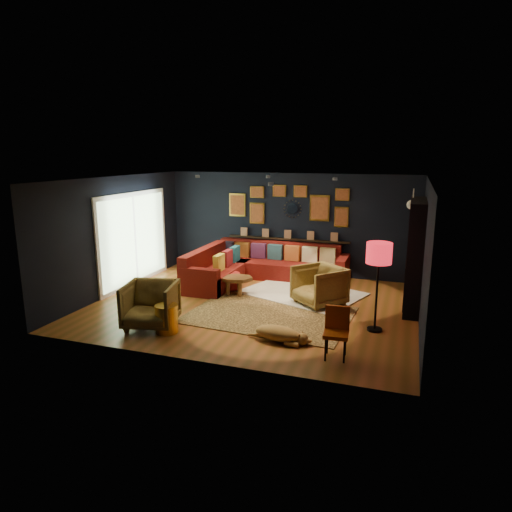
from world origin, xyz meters
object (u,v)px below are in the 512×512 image
(pouf, at_px, (228,281))
(armchair_left, at_px, (150,303))
(orange_chair, at_px, (337,328))
(armchair_right, at_px, (319,284))
(dog, at_px, (278,330))
(coffee_table, at_px, (236,280))
(sectional, at_px, (254,267))
(gold_stool, at_px, (167,319))
(floor_lamp, at_px, (379,257))

(pouf, bearing_deg, armchair_left, -99.69)
(orange_chair, bearing_deg, armchair_right, 102.93)
(armchair_right, bearing_deg, dog, -57.01)
(coffee_table, relative_size, orange_chair, 1.12)
(sectional, distance_m, orange_chair, 4.55)
(pouf, height_order, orange_chair, orange_chair)
(pouf, bearing_deg, sectional, 72.10)
(armchair_left, height_order, gold_stool, armchair_left)
(pouf, height_order, armchair_right, armchair_right)
(gold_stool, relative_size, floor_lamp, 0.31)
(gold_stool, distance_m, floor_lamp, 3.85)
(gold_stool, bearing_deg, armchair_left, 161.11)
(sectional, bearing_deg, armchair_left, -101.95)
(orange_chair, bearing_deg, dog, 161.03)
(armchair_right, distance_m, floor_lamp, 1.85)
(orange_chair, distance_m, floor_lamp, 1.63)
(sectional, xyz_separation_m, dog, (1.61, -3.45, -0.13))
(armchair_right, distance_m, gold_stool, 3.24)
(sectional, height_order, armchair_left, armchair_left)
(orange_chair, xyz_separation_m, dog, (-1.01, 0.26, -0.27))
(pouf, relative_size, dog, 0.49)
(sectional, bearing_deg, pouf, -107.90)
(pouf, relative_size, gold_stool, 1.09)
(pouf, bearing_deg, floor_lamp, -23.33)
(floor_lamp, bearing_deg, gold_stool, -160.01)
(dog, bearing_deg, orange_chair, -7.24)
(armchair_left, bearing_deg, gold_stool, -31.99)
(pouf, height_order, armchair_left, armchair_left)
(floor_lamp, xyz_separation_m, dog, (-1.50, -1.02, -1.15))
(armchair_left, distance_m, dog, 2.38)
(coffee_table, xyz_separation_m, orange_chair, (2.61, -2.43, 0.13))
(gold_stool, relative_size, orange_chair, 0.63)
(armchair_right, relative_size, gold_stool, 1.82)
(pouf, distance_m, armchair_left, 2.65)
(gold_stool, xyz_separation_m, floor_lamp, (3.47, 1.26, 1.09))
(dog, bearing_deg, gold_stool, -165.68)
(pouf, relative_size, floor_lamp, 0.34)
(orange_chair, bearing_deg, gold_stool, 175.18)
(sectional, xyz_separation_m, armchair_left, (-0.75, -3.56, 0.13))
(coffee_table, distance_m, gold_stool, 2.44)
(armchair_right, bearing_deg, sectional, -175.24)
(pouf, distance_m, dog, 3.15)
(armchair_right, xyz_separation_m, dog, (-0.28, -2.08, -0.26))
(gold_stool, distance_m, orange_chair, 2.99)
(pouf, xyz_separation_m, gold_stool, (-0.05, -2.74, 0.04))
(armchair_right, height_order, orange_chair, armchair_right)
(coffee_table, distance_m, dog, 2.70)
(armchair_left, relative_size, orange_chair, 1.15)
(gold_stool, bearing_deg, floor_lamp, 19.99)
(gold_stool, bearing_deg, sectional, 84.52)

